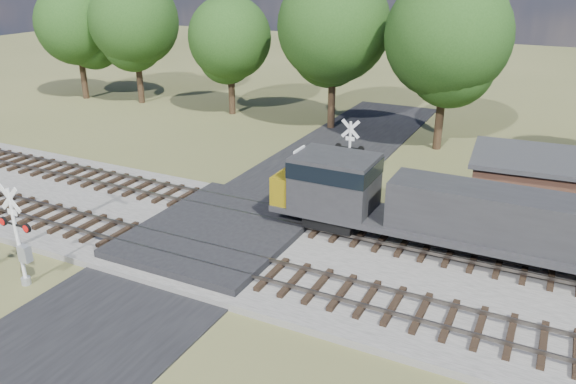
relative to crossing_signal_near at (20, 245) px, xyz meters
The scene contains 10 objects.
ground 8.18m from the crossing_signal_near, 54.48° to the left, with size 160.00×160.00×0.00m, color #484B28.
ballast_bed 16.30m from the crossing_signal_near, 25.55° to the left, with size 140.00×10.00×0.30m, color gray.
road 8.17m from the crossing_signal_near, 54.48° to the left, with size 7.00×60.00×0.08m, color black.
crossing_panel 8.52m from the crossing_signal_near, 56.47° to the left, with size 7.00×9.00×0.62m, color #262628.
track_near 9.07m from the crossing_signal_near, 30.09° to the left, with size 140.00×2.60×0.33m.
track_far 12.34m from the crossing_signal_near, 50.75° to the left, with size 140.00×2.60×0.33m.
crossing_signal_near is the anchor object (origin of this frame).
crossing_signal_far 16.97m from the crossing_signal_near, 62.85° to the left, with size 1.67×0.36×4.14m.
equipment_shed 22.68m from the crossing_signal_near, 42.15° to the left, with size 5.41×5.41×3.43m.
treeline 28.41m from the crossing_signal_near, 72.22° to the left, with size 79.86×10.52×11.82m.
Camera 1 is at (13.29, -19.17, 11.84)m, focal length 35.00 mm.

